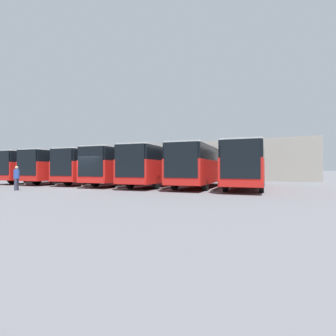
{
  "coord_description": "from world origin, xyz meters",
  "views": [
    {
      "loc": [
        -14.59,
        15.29,
        1.5
      ],
      "look_at": [
        -4.35,
        -5.69,
        1.62
      ],
      "focal_mm": 28.0,
      "sensor_mm": 36.0,
      "label": 1
    }
  ],
  "objects_px": {
    "bus_0": "(247,164)",
    "bus_4": "(101,166)",
    "bus_3": "(127,165)",
    "bus_6": "(47,166)",
    "bus_1": "(201,165)",
    "bus_2": "(160,165)",
    "pedestrian": "(17,177)",
    "bus_5": "(71,166)"
  },
  "relations": [
    {
      "from": "bus_6",
      "to": "pedestrian",
      "type": "distance_m",
      "value": 11.94
    },
    {
      "from": "bus_0",
      "to": "bus_3",
      "type": "bearing_deg",
      "value": -4.59
    },
    {
      "from": "bus_3",
      "to": "bus_4",
      "type": "bearing_deg",
      "value": -13.24
    },
    {
      "from": "bus_1",
      "to": "bus_0",
      "type": "bearing_deg",
      "value": 175.73
    },
    {
      "from": "bus_5",
      "to": "bus_3",
      "type": "bearing_deg",
      "value": 174.28
    },
    {
      "from": "bus_2",
      "to": "bus_5",
      "type": "distance_m",
      "value": 11.15
    },
    {
      "from": "bus_5",
      "to": "bus_6",
      "type": "height_order",
      "value": "same"
    },
    {
      "from": "bus_3",
      "to": "bus_6",
      "type": "height_order",
      "value": "same"
    },
    {
      "from": "bus_4",
      "to": "bus_6",
      "type": "distance_m",
      "value": 7.45
    },
    {
      "from": "bus_2",
      "to": "bus_3",
      "type": "height_order",
      "value": "same"
    },
    {
      "from": "pedestrian",
      "to": "bus_5",
      "type": "bearing_deg",
      "value": -0.5
    },
    {
      "from": "bus_6",
      "to": "pedestrian",
      "type": "xyz_separation_m",
      "value": [
        -7.85,
        8.94,
        -0.95
      ]
    },
    {
      "from": "bus_2",
      "to": "bus_6",
      "type": "height_order",
      "value": "same"
    },
    {
      "from": "bus_0",
      "to": "bus_3",
      "type": "xyz_separation_m",
      "value": [
        11.15,
        0.17,
        0.0
      ]
    },
    {
      "from": "bus_1",
      "to": "pedestrian",
      "type": "height_order",
      "value": "bus_1"
    },
    {
      "from": "bus_0",
      "to": "bus_4",
      "type": "xyz_separation_m",
      "value": [
        14.87,
        -0.34,
        0.0
      ]
    },
    {
      "from": "bus_3",
      "to": "bus_5",
      "type": "height_order",
      "value": "same"
    },
    {
      "from": "bus_0",
      "to": "bus_6",
      "type": "bearing_deg",
      "value": -5.07
    },
    {
      "from": "bus_2",
      "to": "pedestrian",
      "type": "xyz_separation_m",
      "value": [
        7.02,
        8.72,
        -0.95
      ]
    },
    {
      "from": "bus_1",
      "to": "bus_2",
      "type": "bearing_deg",
      "value": -0.84
    },
    {
      "from": "bus_1",
      "to": "bus_6",
      "type": "distance_m",
      "value": 18.58
    },
    {
      "from": "bus_4",
      "to": "pedestrian",
      "type": "distance_m",
      "value": 9.49
    },
    {
      "from": "bus_2",
      "to": "pedestrian",
      "type": "bearing_deg",
      "value": 45.69
    },
    {
      "from": "bus_1",
      "to": "bus_6",
      "type": "relative_size",
      "value": 1.0
    },
    {
      "from": "bus_3",
      "to": "pedestrian",
      "type": "height_order",
      "value": "bus_3"
    },
    {
      "from": "bus_6",
      "to": "pedestrian",
      "type": "relative_size",
      "value": 6.69
    },
    {
      "from": "bus_2",
      "to": "pedestrian",
      "type": "distance_m",
      "value": 11.23
    },
    {
      "from": "bus_3",
      "to": "bus_5",
      "type": "relative_size",
      "value": 1.0
    },
    {
      "from": "bus_1",
      "to": "bus_3",
      "type": "height_order",
      "value": "same"
    },
    {
      "from": "bus_6",
      "to": "pedestrian",
      "type": "bearing_deg",
      "value": 125.8
    },
    {
      "from": "bus_3",
      "to": "bus_5",
      "type": "bearing_deg",
      "value": -5.72
    },
    {
      "from": "bus_6",
      "to": "bus_0",
      "type": "bearing_deg",
      "value": 174.93
    },
    {
      "from": "bus_4",
      "to": "pedestrian",
      "type": "relative_size",
      "value": 6.69
    },
    {
      "from": "bus_1",
      "to": "bus_4",
      "type": "height_order",
      "value": "same"
    },
    {
      "from": "bus_4",
      "to": "bus_5",
      "type": "xyz_separation_m",
      "value": [
        3.72,
        0.47,
        0.0
      ]
    },
    {
      "from": "bus_5",
      "to": "pedestrian",
      "type": "xyz_separation_m",
      "value": [
        -4.13,
        8.96,
        -0.95
      ]
    },
    {
      "from": "bus_2",
      "to": "bus_6",
      "type": "distance_m",
      "value": 14.87
    },
    {
      "from": "bus_0",
      "to": "bus_2",
      "type": "bearing_deg",
      "value": -2.55
    },
    {
      "from": "bus_0",
      "to": "bus_5",
      "type": "relative_size",
      "value": 1.0
    },
    {
      "from": "bus_4",
      "to": "bus_2",
      "type": "bearing_deg",
      "value": 169.04
    },
    {
      "from": "bus_1",
      "to": "bus_3",
      "type": "xyz_separation_m",
      "value": [
        7.43,
        0.09,
        0.0
      ]
    },
    {
      "from": "pedestrian",
      "to": "bus_1",
      "type": "bearing_deg",
      "value": -75.22
    }
  ]
}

